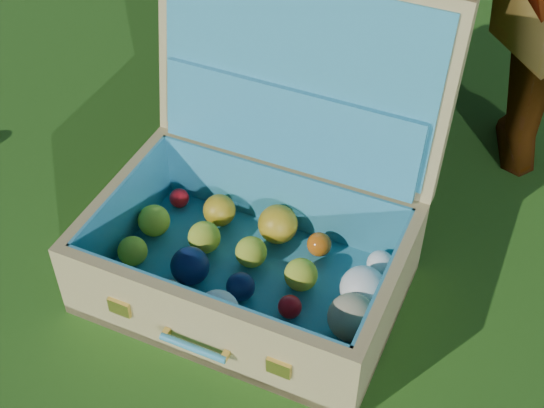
{
  "coord_description": "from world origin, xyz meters",
  "views": [
    {
      "loc": [
        0.84,
        -0.61,
        1.25
      ],
      "look_at": [
        0.13,
        0.25,
        0.19
      ],
      "focal_mm": 50.0,
      "sensor_mm": 36.0,
      "label": 1
    }
  ],
  "objects": [
    {
      "name": "suitcase",
      "position": [
        0.11,
        0.25,
        0.17
      ],
      "size": [
        0.75,
        0.68,
        0.61
      ],
      "rotation": [
        0.0,
        0.0,
        0.26
      ],
      "color": "tan",
      "rests_on": "ground"
    },
    {
      "name": "ground",
      "position": [
        0.0,
        0.0,
        0.0
      ],
      "size": [
        60.0,
        60.0,
        0.0
      ],
      "primitive_type": "plane",
      "color": "#215114",
      "rests_on": "ground"
    }
  ]
}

